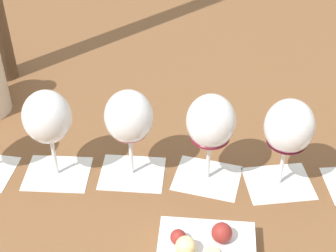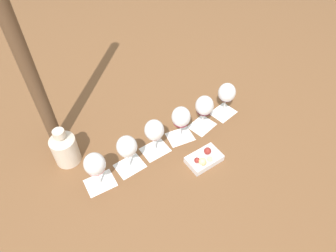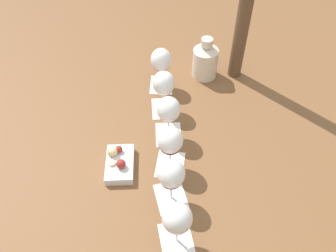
# 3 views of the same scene
# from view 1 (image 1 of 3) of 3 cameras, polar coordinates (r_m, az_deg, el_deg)

# --- Properties ---
(ground_plane) EXTENTS (8.00, 8.00, 0.00)m
(ground_plane) POSITION_cam_1_polar(r_m,az_deg,el_deg) (0.92, 0.11, -5.75)
(ground_plane) COLOR brown
(tasting_card_1) EXTENTS (0.14, 0.15, 0.00)m
(tasting_card_1) POSITION_cam_1_polar(r_m,az_deg,el_deg) (0.94, -12.14, -5.15)
(tasting_card_1) COLOR white
(tasting_card_1) RESTS_ON ground_plane
(tasting_card_2) EXTENTS (0.14, 0.15, 0.00)m
(tasting_card_2) POSITION_cam_1_polar(r_m,az_deg,el_deg) (0.93, -3.99, -5.23)
(tasting_card_2) COLOR white
(tasting_card_2) RESTS_ON ground_plane
(tasting_card_3) EXTENTS (0.15, 0.14, 0.00)m
(tasting_card_3) POSITION_cam_1_polar(r_m,az_deg,el_deg) (0.92, 4.36, -5.73)
(tasting_card_3) COLOR white
(tasting_card_3) RESTS_ON ground_plane
(tasting_card_4) EXTENTS (0.14, 0.14, 0.00)m
(tasting_card_4) POSITION_cam_1_polar(r_m,az_deg,el_deg) (0.93, 12.15, -6.20)
(tasting_card_4) COLOR white
(tasting_card_4) RESTS_ON ground_plane
(wine_glass_1) EXTENTS (0.08, 0.08, 0.17)m
(wine_glass_1) POSITION_cam_1_polar(r_m,az_deg,el_deg) (0.87, -13.18, 0.52)
(wine_glass_1) COLOR white
(wine_glass_1) RESTS_ON tasting_card_1
(wine_glass_2) EXTENTS (0.08, 0.08, 0.17)m
(wine_glass_2) POSITION_cam_1_polar(r_m,az_deg,el_deg) (0.85, -4.34, 0.55)
(wine_glass_2) COLOR white
(wine_glass_2) RESTS_ON tasting_card_2
(wine_glass_3) EXTENTS (0.08, 0.08, 0.17)m
(wine_glass_3) POSITION_cam_1_polar(r_m,az_deg,el_deg) (0.84, 4.75, 0.09)
(wine_glass_3) COLOR white
(wine_glass_3) RESTS_ON tasting_card_3
(wine_glass_4) EXTENTS (0.08, 0.08, 0.17)m
(wine_glass_4) POSITION_cam_1_polar(r_m,az_deg,el_deg) (0.85, 13.21, -0.49)
(wine_glass_4) COLOR white
(wine_glass_4) RESTS_ON tasting_card_4
(snack_dish) EXTENTS (0.17, 0.17, 0.06)m
(snack_dish) POSITION_cam_1_polar(r_m,az_deg,el_deg) (0.79, 4.07, -13.29)
(snack_dish) COLOR silver
(snack_dish) RESTS_ON ground_plane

